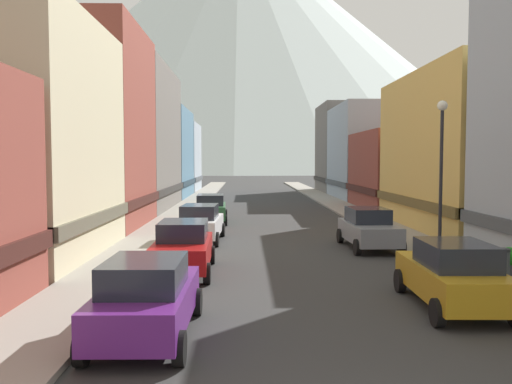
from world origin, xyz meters
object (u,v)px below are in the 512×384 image
car_left_3 (211,208)px  car_right_0 (453,274)px  streetlamp_right (441,158)px  car_left_2 (200,223)px  potted_plant_0 (509,260)px  car_right_1 (369,228)px  car_left_1 (183,247)px  trash_bin_right (500,264)px  car_left_0 (147,298)px

car_left_3 → car_right_0: same height
car_left_3 → streetlamp_right: (9.15, -14.09, 3.09)m
car_left_2 → potted_plant_0: bearing=-37.4°
car_right_0 → streetlamp_right: streetlamp_right is taller
car_right_1 → potted_plant_0: (3.20, -6.13, -0.28)m
car_left_1 → car_left_3: size_ratio=0.99×
trash_bin_right → potted_plant_0: bearing=47.5°
car_right_1 → trash_bin_right: car_right_1 is taller
car_left_1 → trash_bin_right: bearing=-10.5°
car_right_0 → trash_bin_right: (2.55, 2.67, -0.26)m
streetlamp_right → car_right_0: bearing=-106.8°
car_left_0 → streetlamp_right: size_ratio=0.75×
car_left_0 → car_right_0: same height
car_left_2 → streetlamp_right: size_ratio=0.76×
car_left_2 → streetlamp_right: streetlamp_right is taller
car_right_1 → streetlamp_right: streetlamp_right is taller
car_left_2 → car_right_1: bearing=-15.7°
car_left_1 → car_right_1: bearing=33.1°
car_left_3 → car_left_1: bearing=-90.0°
car_right_1 → trash_bin_right: size_ratio=4.55×
potted_plant_0 → car_left_2: bearing=142.6°
car_left_1 → car_right_0: same height
car_left_1 → car_right_0: size_ratio=1.00×
car_left_1 → streetlamp_right: streetlamp_right is taller
car_left_0 → car_left_1: (-0.00, 6.75, 0.00)m
car_left_0 → trash_bin_right: car_left_0 is taller
car_right_1 → potted_plant_0: bearing=-62.4°
potted_plant_0 → streetlamp_right: size_ratio=0.15×
car_right_1 → potted_plant_0: 6.92m
car_left_1 → streetlamp_right: bearing=3.8°
potted_plant_0 → car_left_1: bearing=173.8°
car_right_0 → car_right_1: size_ratio=1.00×
car_right_0 → potted_plant_0: 4.66m
potted_plant_0 → streetlamp_right: (-1.65, 1.78, 3.37)m
car_left_1 → car_left_0: bearing=-90.0°
car_left_1 → car_right_1: same height
car_left_2 → car_left_3: size_ratio=1.00×
car_left_0 → streetlamp_right: streetlamp_right is taller
car_right_1 → trash_bin_right: bearing=-69.5°
car_left_3 → potted_plant_0: (10.80, -15.86, -0.28)m
car_right_0 → streetlamp_right: (1.55, 5.15, 3.09)m
car_left_0 → car_left_3: size_ratio=0.99×
car_right_0 → trash_bin_right: bearing=46.2°
car_right_0 → streetlamp_right: bearing=73.2°
car_left_1 → potted_plant_0: car_left_1 is taller
car_right_1 → trash_bin_right: 7.30m
car_left_3 → potted_plant_0: 19.19m
car_left_3 → trash_bin_right: size_ratio=4.55×
car_left_0 → streetlamp_right: 12.14m
streetlamp_right → car_left_0: bearing=-141.2°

